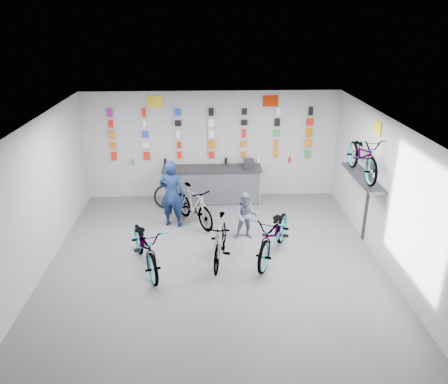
{
  "coord_description": "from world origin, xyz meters",
  "views": [
    {
      "loc": [
        -0.16,
        -7.71,
        4.92
      ],
      "look_at": [
        0.24,
        1.4,
        1.16
      ],
      "focal_mm": 35.0,
      "sensor_mm": 36.0,
      "label": 1
    }
  ],
  "objects_px": {
    "bike_center": "(220,240)",
    "bike_right": "(274,234)",
    "bike_service": "(194,205)",
    "customer": "(246,216)",
    "counter": "(212,185)",
    "bike_left": "(146,246)",
    "clerk": "(172,194)"
  },
  "relations": [
    {
      "from": "bike_left",
      "to": "clerk",
      "type": "relative_size",
      "value": 1.16
    },
    {
      "from": "counter",
      "to": "clerk",
      "type": "bearing_deg",
      "value": -124.98
    },
    {
      "from": "clerk",
      "to": "customer",
      "type": "xyz_separation_m",
      "value": [
        1.75,
        -0.75,
        -0.27
      ]
    },
    {
      "from": "clerk",
      "to": "customer",
      "type": "bearing_deg",
      "value": 170.88
    },
    {
      "from": "clerk",
      "to": "bike_right",
      "type": "bearing_deg",
      "value": 158.95
    },
    {
      "from": "bike_left",
      "to": "bike_service",
      "type": "xyz_separation_m",
      "value": [
        0.95,
        2.01,
        -0.01
      ]
    },
    {
      "from": "bike_center",
      "to": "bike_right",
      "type": "height_order",
      "value": "bike_right"
    },
    {
      "from": "bike_service",
      "to": "bike_left",
      "type": "bearing_deg",
      "value": -148.41
    },
    {
      "from": "counter",
      "to": "bike_left",
      "type": "xyz_separation_m",
      "value": [
        -1.42,
        -3.37,
        0.03
      ]
    },
    {
      "from": "bike_right",
      "to": "bike_service",
      "type": "xyz_separation_m",
      "value": [
        -1.75,
        1.67,
        -0.04
      ]
    },
    {
      "from": "customer",
      "to": "counter",
      "type": "bearing_deg",
      "value": 113.46
    },
    {
      "from": "bike_center",
      "to": "clerk",
      "type": "bearing_deg",
      "value": 132.07
    },
    {
      "from": "counter",
      "to": "bike_center",
      "type": "bearing_deg",
      "value": -88.04
    },
    {
      "from": "bike_center",
      "to": "bike_right",
      "type": "xyz_separation_m",
      "value": [
        1.17,
        0.15,
        0.04
      ]
    },
    {
      "from": "bike_right",
      "to": "bike_center",
      "type": "bearing_deg",
      "value": -147.99
    },
    {
      "from": "counter",
      "to": "bike_service",
      "type": "relative_size",
      "value": 1.61
    },
    {
      "from": "bike_center",
      "to": "bike_right",
      "type": "distance_m",
      "value": 1.18
    },
    {
      "from": "bike_left",
      "to": "counter",
      "type": "bearing_deg",
      "value": 46.99
    },
    {
      "from": "bike_service",
      "to": "customer",
      "type": "height_order",
      "value": "customer"
    },
    {
      "from": "counter",
      "to": "bike_center",
      "type": "xyz_separation_m",
      "value": [
        0.11,
        -3.19,
        0.01
      ]
    },
    {
      "from": "counter",
      "to": "bike_right",
      "type": "relative_size",
      "value": 1.3
    },
    {
      "from": "counter",
      "to": "bike_right",
      "type": "xyz_separation_m",
      "value": [
        1.28,
        -3.04,
        0.06
      ]
    },
    {
      "from": "bike_service",
      "to": "bike_right",
      "type": "bearing_deg",
      "value": -76.8
    },
    {
      "from": "bike_service",
      "to": "counter",
      "type": "bearing_deg",
      "value": 37.7
    },
    {
      "from": "bike_center",
      "to": "customer",
      "type": "height_order",
      "value": "customer"
    },
    {
      "from": "bike_left",
      "to": "bike_center",
      "type": "height_order",
      "value": "bike_left"
    },
    {
      "from": "bike_center",
      "to": "counter",
      "type": "bearing_deg",
      "value": 101.78
    },
    {
      "from": "bike_right",
      "to": "customer",
      "type": "relative_size",
      "value": 1.81
    },
    {
      "from": "counter",
      "to": "bike_right",
      "type": "height_order",
      "value": "bike_right"
    },
    {
      "from": "counter",
      "to": "bike_right",
      "type": "bearing_deg",
      "value": -67.21
    },
    {
      "from": "bike_center",
      "to": "bike_right",
      "type": "relative_size",
      "value": 0.81
    },
    {
      "from": "bike_right",
      "to": "customer",
      "type": "distance_m",
      "value": 1.01
    }
  ]
}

